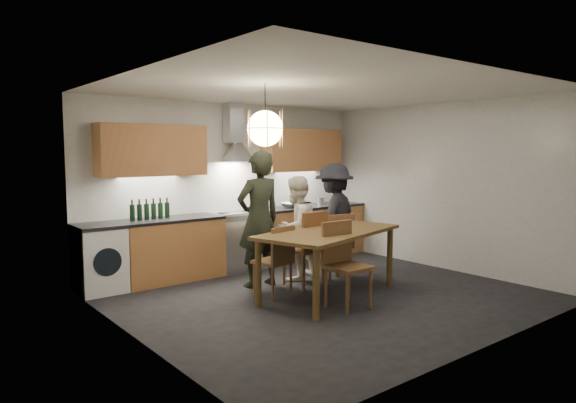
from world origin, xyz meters
TOP-DOWN VIEW (x-y plane):
  - ground at (0.00, 0.00)m, footprint 5.00×5.00m
  - room_shell at (0.00, 0.00)m, footprint 5.02×4.52m
  - counter_run at (0.02, 1.95)m, footprint 5.00×0.62m
  - range_stove at (0.00, 1.94)m, footprint 0.90×0.60m
  - wall_fixtures at (0.00, 2.07)m, footprint 4.30×0.54m
  - pendant_lamp at (-1.00, -0.10)m, footprint 0.43×0.43m
  - dining_table at (0.04, -0.04)m, footprint 2.19×1.48m
  - chair_back_left at (-0.51, 0.33)m, footprint 0.47×0.47m
  - chair_back_mid at (0.13, 0.45)m, footprint 0.51×0.51m
  - chair_back_right at (0.78, 0.57)m, footprint 0.51×0.51m
  - chair_front at (-0.14, -0.48)m, footprint 0.48×0.48m
  - person_left at (-0.38, 0.90)m, footprint 0.68×0.46m
  - person_mid at (0.25, 0.88)m, footprint 0.84×0.72m
  - person_right at (1.08, 0.95)m, footprint 1.22×0.96m
  - mixing_bowl at (1.01, 1.93)m, footprint 0.39×0.39m
  - stock_pot at (1.69, 1.94)m, footprint 0.22×0.22m
  - wine_bottles at (-1.48, 1.98)m, footprint 0.58×0.07m

SIDE VIEW (x-z plane):
  - ground at x=0.00m, z-range 0.00..0.00m
  - range_stove at x=0.00m, z-range -0.02..0.90m
  - counter_run at x=0.02m, z-range 0.00..0.90m
  - chair_back_left at x=-0.51m, z-range 0.07..0.97m
  - chair_back_right at x=0.78m, z-range 0.07..1.01m
  - chair_front at x=-0.14m, z-range 0.07..1.09m
  - chair_back_mid at x=0.13m, z-range 0.08..1.12m
  - person_mid at x=0.25m, z-range 0.00..1.50m
  - dining_table at x=0.04m, z-range 0.33..1.17m
  - person_right at x=1.08m, z-range 0.00..1.66m
  - person_left at x=-0.38m, z-range 0.00..1.85m
  - mixing_bowl at x=1.01m, z-range 0.90..0.98m
  - stock_pot at x=1.69m, z-range 0.90..1.02m
  - wine_bottles at x=-1.48m, z-range 0.90..1.19m
  - room_shell at x=0.00m, z-range 0.40..3.01m
  - wall_fixtures at x=0.00m, z-range 1.32..2.42m
  - pendant_lamp at x=-1.00m, z-range 1.75..2.45m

